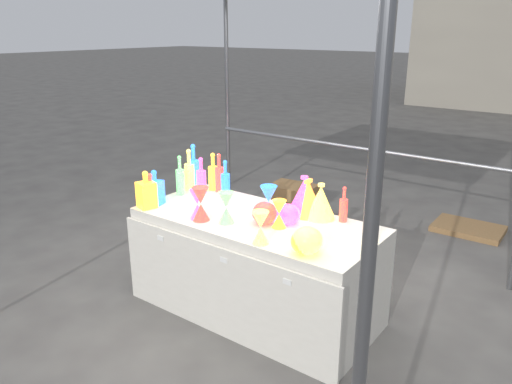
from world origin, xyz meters
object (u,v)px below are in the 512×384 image
Objects in this scene: lampshade_0 at (307,198)px; decanter_0 at (146,189)px; bottle_0 at (213,171)px; hourglass_0 at (201,204)px; display_table at (255,266)px; globe_0 at (305,243)px; cardboard_box_closed at (293,200)px.

decanter_0 is at bearing -126.92° from lampshade_0.
bottle_0 reaches higher than hourglass_0.
bottle_0 is 1.23× the size of lampshade_0.
bottle_0 is 1.10× the size of decanter_0.
display_table is 6.33× the size of decanter_0.
lampshade_0 reaches higher than hourglass_0.
globe_0 is (0.59, -0.29, 0.45)m from display_table.
hourglass_0 reaches higher than display_table.
hourglass_0 is at bearing 20.47° from decanter_0.
hourglass_0 is at bearing -111.59° from lampshade_0.
cardboard_box_closed is 1.91× the size of lampshade_0.
cardboard_box_closed is 2.30m from decanter_0.
hourglass_0 is 0.88m from globe_0.
bottle_0 is at bearing 154.18° from display_table.
bottle_0 reaches higher than decanter_0.
lampshade_0 is (0.94, -0.04, -0.03)m from bottle_0.
display_table is at bearing -70.08° from cardboard_box_closed.
bottle_0 is 1.82× the size of globe_0.
bottle_0 reaches higher than cardboard_box_closed.
globe_0 reaches higher than display_table.
decanter_0 is at bearing -174.12° from hourglass_0.
decanter_0 is 1.39m from globe_0.
lampshade_0 is at bearing 43.89° from decanter_0.
decanter_0 reaches higher than hourglass_0.
globe_0 is 0.67m from lampshade_0.
hourglass_0 reaches higher than globe_0.
decanter_0 reaches higher than display_table.
cardboard_box_closed is (-0.86, 1.88, -0.19)m from display_table.
bottle_0 is at bearing 94.33° from decanter_0.
lampshade_0 is (-0.34, 0.57, 0.06)m from globe_0.
globe_0 is at bearing -60.95° from cardboard_box_closed.
bottle_0 is 0.94m from lampshade_0.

